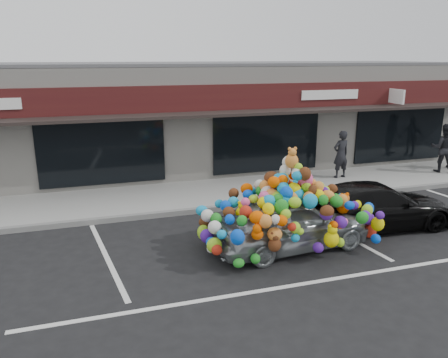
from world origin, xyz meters
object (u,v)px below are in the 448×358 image
object	(u,v)px
pedestrian_a	(341,154)
pedestrian_b	(444,148)
toy_car	(290,216)
black_sedan	(376,206)

from	to	relation	value
pedestrian_a	pedestrian_b	distance (m)	4.32
toy_car	pedestrian_b	distance (m)	9.76
black_sedan	pedestrian_b	world-z (taller)	pedestrian_b
toy_car	black_sedan	size ratio (longest dim) A/B	1.02
pedestrian_a	pedestrian_b	size ratio (longest dim) A/B	0.94
toy_car	pedestrian_a	distance (m)	6.56
toy_car	black_sedan	distance (m)	2.90
black_sedan	pedestrian_b	xyz separation A→B (m)	(5.84, 3.90, 0.48)
black_sedan	pedestrian_b	bearing A→B (deg)	-53.27
black_sedan	pedestrian_a	bearing A→B (deg)	-16.57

